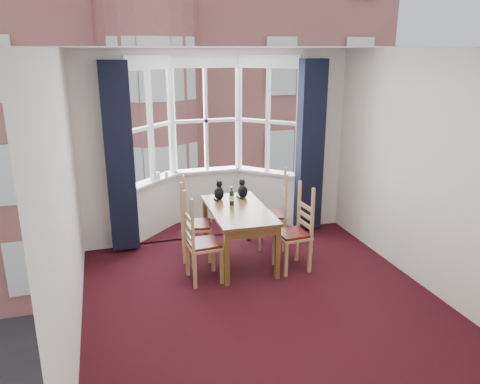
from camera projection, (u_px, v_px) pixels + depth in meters
name	position (u px, v px, depth m)	size (l,w,h in m)	color
floor	(267.00, 307.00, 5.26)	(4.50, 4.50, 0.00)	black
ceiling	(272.00, 47.00, 4.44)	(4.50, 4.50, 0.00)	white
wall_left	(65.00, 206.00, 4.31)	(4.50, 4.50, 0.00)	silver
wall_right	(432.00, 174.00, 5.40)	(4.50, 4.50, 0.00)	silver
wall_near	(399.00, 292.00, 2.79)	(4.00, 4.00, 0.00)	silver
wall_back_pier_left	(102.00, 153.00, 6.46)	(0.70, 0.12, 2.80)	silver
wall_back_pier_right	(319.00, 141.00, 7.36)	(0.70, 0.12, 2.80)	silver
bay_window	(210.00, 140.00, 7.37)	(2.76, 0.94, 2.80)	white
curtain_left	(120.00, 159.00, 6.37)	(0.38, 0.22, 2.60)	black
curtain_right	(310.00, 147.00, 7.15)	(0.38, 0.22, 2.60)	black
dining_table	(238.00, 215.00, 6.25)	(0.78, 1.42, 0.75)	brown
chair_left_near	(197.00, 246.00, 5.73)	(0.42, 0.44, 0.92)	tan
chair_left_far	(190.00, 226.00, 6.38)	(0.49, 0.50, 0.92)	tan
chair_right_near	(299.00, 234.00, 6.10)	(0.43, 0.45, 0.92)	tan
chair_right_far	(279.00, 216.00, 6.76)	(0.52, 0.53, 0.92)	tan
cat_left	(219.00, 192.00, 6.58)	(0.19, 0.22, 0.27)	black
cat_right	(243.00, 190.00, 6.67)	(0.16, 0.21, 0.27)	black
wine_bottle	(232.00, 197.00, 6.33)	(0.07, 0.07, 0.26)	black
candle_tall	(158.00, 176.00, 7.14)	(0.06, 0.06, 0.11)	white
candle_short	(166.00, 175.00, 7.20)	(0.06, 0.06, 0.10)	white
street	(126.00, 166.00, 36.57)	(80.00, 80.00, 0.00)	#333335
tenement_building	(142.00, 81.00, 17.62)	(18.40, 7.80, 15.20)	#AC6059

